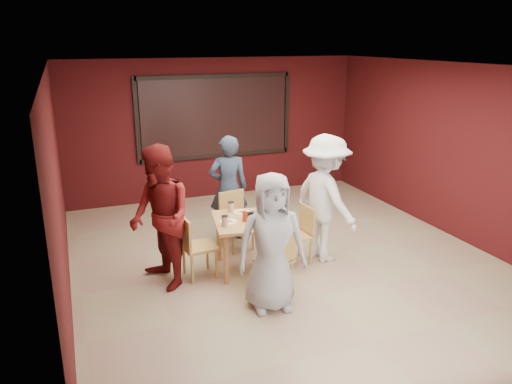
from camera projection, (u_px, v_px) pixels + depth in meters
name	position (u px, v px, depth m)	size (l,w,h in m)	color
floor	(286.00, 261.00, 7.39)	(7.00, 7.00, 0.00)	tan
window_blinds	(216.00, 117.00, 9.98)	(3.00, 0.02, 1.50)	black
dining_table	(249.00, 226.00, 6.93)	(1.10, 1.10, 0.91)	tan
chair_front	(278.00, 258.00, 6.38)	(0.51, 0.51, 0.82)	tan
chair_back	(235.00, 217.00, 7.75)	(0.50, 0.50, 0.89)	tan
chair_left	(194.00, 243.00, 6.73)	(0.46, 0.46, 0.89)	tan
chair_right	(300.00, 231.00, 7.22)	(0.43, 0.43, 0.85)	tan
diner_front	(272.00, 243.00, 5.88)	(0.83, 0.54, 1.70)	#A9A9A9
diner_back	(228.00, 188.00, 7.99)	(0.63, 0.41, 1.71)	#2D3C51
diner_left	(160.00, 218.00, 6.40)	(0.92, 0.72, 1.89)	maroon
diner_right	(325.00, 199.00, 7.22)	(1.21, 0.69, 1.87)	white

